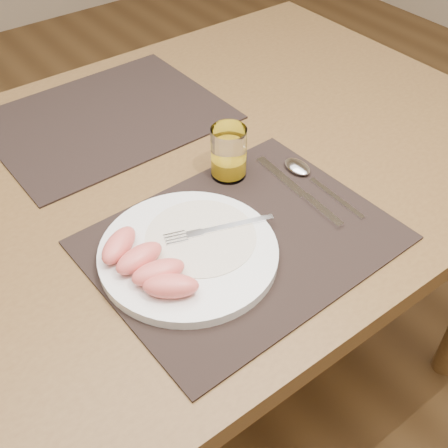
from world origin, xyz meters
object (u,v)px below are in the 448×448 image
Objects in this scene: plate at (188,253)px; spoon at (303,171)px; fork at (210,231)px; table at (170,206)px; juice_glass at (229,155)px; placemat_near at (242,240)px; placemat_far at (107,118)px; knife at (305,196)px.

plate is 0.28m from spoon.
fork is (0.05, 0.01, 0.01)m from plate.
table is 0.26m from spoon.
fork reaches higher than table.
fork is at bearing -137.37° from juice_glass.
placemat_near is (-0.00, -0.22, 0.09)m from table.
table is at bearing 140.14° from spoon.
table is at bearing -89.57° from placemat_far.
knife is at bearing -0.87° from plate.
placemat_near is 2.35× the size of spoon.
fork is at bearing 13.22° from plate.
juice_glass is at bearing 116.61° from knife.
placemat_far is (-0.00, 0.22, 0.09)m from table.
fork is at bearing 142.25° from placemat_near.
fork reaches higher than knife.
plate is at bearing -114.15° from table.
spoon is 2.04× the size of juice_glass.
fork reaches higher than placemat_near.
spoon is (0.28, 0.05, -0.00)m from plate.
placemat_far is 0.45m from knife.
placemat_near is 0.15m from knife.
spoon reaches higher than placemat_near.
placemat_far is at bearing 116.58° from spoon.
table is 0.24m from placemat_near.
placemat_near and placemat_far have the same top height.
table is 8.22× the size of fork.
placemat_near is 0.17m from juice_glass.
knife reaches higher than placemat_far.
plate is 1.59× the size of fork.
placemat_far is 0.41m from fork.
table is 3.11× the size of placemat_near.
table is 0.24m from plate.
placemat_near reaches higher than table.
knife is at bearing 5.85° from placemat_near.
fork reaches higher than placemat_far.
placemat_far is at bearing 105.48° from juice_glass.
fork is at bearing 175.40° from knife.
plate is at bearing -144.03° from juice_glass.
placemat_near is at bearing -12.05° from plate.
juice_glass is at bearing 42.63° from fork.
juice_glass reaches higher than placemat_near.
plate is 0.21m from juice_glass.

